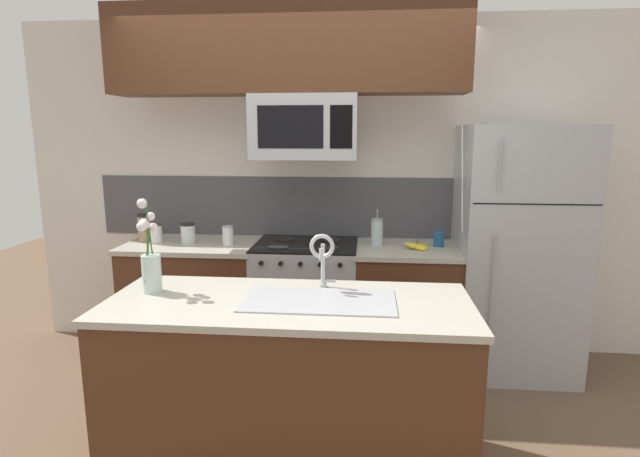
{
  "coord_description": "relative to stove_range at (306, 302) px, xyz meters",
  "views": [
    {
      "loc": [
        0.44,
        -2.71,
        1.73
      ],
      "look_at": [
        0.16,
        0.27,
        1.16
      ],
      "focal_mm": 28.0,
      "sensor_mm": 36.0,
      "label": 1
    }
  ],
  "objects": [
    {
      "name": "ground_plane",
      "position": [
        -0.0,
        -0.9,
        -0.46
      ],
      "size": [
        10.0,
        10.0,
        0.0
      ],
      "primitive_type": "plane",
      "color": "brown"
    },
    {
      "name": "rear_partition",
      "position": [
        0.3,
        0.38,
        0.84
      ],
      "size": [
        5.2,
        0.1,
        2.6
      ],
      "primitive_type": "cube",
      "color": "silver",
      "rests_on": "ground"
    },
    {
      "name": "splash_band",
      "position": [
        -0.0,
        0.32,
        0.69
      ],
      "size": [
        3.45,
        0.01,
        0.48
      ],
      "primitive_type": "cube",
      "color": "#4C4C51",
      "rests_on": "rear_partition"
    },
    {
      "name": "back_counter_left",
      "position": [
        -0.87,
        0.0,
        -0.01
      ],
      "size": [
        1.01,
        0.65,
        0.91
      ],
      "color": "#4C2B19",
      "rests_on": "ground"
    },
    {
      "name": "back_counter_right",
      "position": [
        0.75,
        0.0,
        -0.01
      ],
      "size": [
        0.76,
        0.65,
        0.91
      ],
      "color": "#4C2B19",
      "rests_on": "ground"
    },
    {
      "name": "stove_range",
      "position": [
        0.0,
        0.0,
        0.0
      ],
      "size": [
        0.76,
        0.64,
        0.93
      ],
      "color": "#A8AAAF",
      "rests_on": "ground"
    },
    {
      "name": "microwave",
      "position": [
        0.0,
        -0.02,
        1.31
      ],
      "size": [
        0.74,
        0.4,
        0.45
      ],
      "color": "#A8AAAF"
    },
    {
      "name": "upper_cabinet_band",
      "position": [
        -0.12,
        -0.05,
        1.83
      ],
      "size": [
        2.47,
        0.34,
        0.6
      ],
      "primitive_type": "cube",
      "color": "#4C2B19"
    },
    {
      "name": "refrigerator",
      "position": [
        1.53,
        0.02,
        0.43
      ],
      "size": [
        0.83,
        0.74,
        1.79
      ],
      "color": "#A8AAAF",
      "rests_on": "ground"
    },
    {
      "name": "storage_jar_tall",
      "position": [
        -1.26,
        0.03,
        0.55
      ],
      "size": [
        0.1,
        0.1,
        0.21
      ],
      "color": "#997F5B",
      "rests_on": "back_counter_left"
    },
    {
      "name": "storage_jar_medium",
      "position": [
        -1.15,
        -0.01,
        0.52
      ],
      "size": [
        0.09,
        0.09,
        0.14
      ],
      "color": "silver",
      "rests_on": "back_counter_left"
    },
    {
      "name": "storage_jar_short",
      "position": [
        -0.9,
        -0.01,
        0.52
      ],
      "size": [
        0.11,
        0.11,
        0.15
      ],
      "color": "silver",
      "rests_on": "back_counter_left"
    },
    {
      "name": "storage_jar_squat",
      "position": [
        -0.58,
        -0.04,
        0.52
      ],
      "size": [
        0.08,
        0.08,
        0.14
      ],
      "color": "silver",
      "rests_on": "back_counter_left"
    },
    {
      "name": "banana_bunch",
      "position": [
        0.81,
        -0.06,
        0.47
      ],
      "size": [
        0.19,
        0.15,
        0.08
      ],
      "color": "yellow",
      "rests_on": "back_counter_right"
    },
    {
      "name": "french_press",
      "position": [
        0.53,
        0.06,
        0.55
      ],
      "size": [
        0.09,
        0.09,
        0.27
      ],
      "color": "silver",
      "rests_on": "back_counter_right"
    },
    {
      "name": "coffee_tin",
      "position": [
        0.98,
        0.05,
        0.5
      ],
      "size": [
        0.08,
        0.08,
        0.11
      ],
      "primitive_type": "cylinder",
      "color": "#1E5184",
      "rests_on": "back_counter_right"
    },
    {
      "name": "island_counter",
      "position": [
        0.06,
        -1.25,
        -0.01
      ],
      "size": [
        1.83,
        0.74,
        0.91
      ],
      "color": "#4C2B19",
      "rests_on": "ground"
    },
    {
      "name": "kitchen_sink",
      "position": [
        0.22,
        -1.25,
        0.38
      ],
      "size": [
        0.76,
        0.39,
        0.16
      ],
      "color": "#ADAFB5",
      "rests_on": "island_counter"
    },
    {
      "name": "sink_faucet",
      "position": [
        0.22,
        -1.06,
        0.65
      ],
      "size": [
        0.14,
        0.14,
        0.31
      ],
      "color": "#B7BABF",
      "rests_on": "island_counter"
    },
    {
      "name": "flower_vase",
      "position": [
        -0.67,
        -1.18,
        0.6
      ],
      "size": [
        0.1,
        0.15,
        0.5
      ],
      "color": "silver",
      "rests_on": "island_counter"
    }
  ]
}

